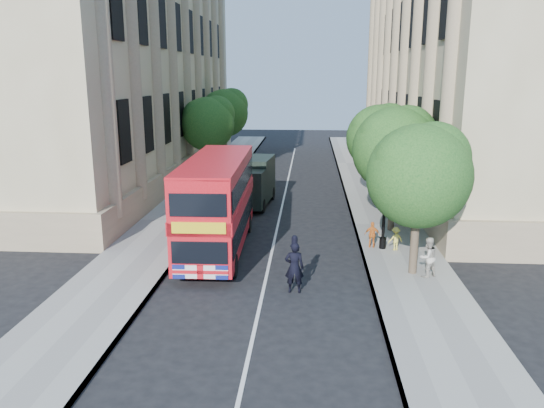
% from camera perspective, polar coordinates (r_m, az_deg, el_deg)
% --- Properties ---
extents(ground, '(120.00, 120.00, 0.00)m').
position_cam_1_polar(ground, '(18.96, -1.23, -10.53)').
color(ground, black).
rests_on(ground, ground).
extents(pavement_right, '(3.50, 80.00, 0.12)m').
position_cam_1_polar(pavement_right, '(28.58, 12.24, -2.28)').
color(pavement_right, gray).
rests_on(pavement_right, ground).
extents(pavement_left, '(3.50, 80.00, 0.12)m').
position_cam_1_polar(pavement_left, '(29.24, -10.68, -1.84)').
color(pavement_left, gray).
rests_on(pavement_left, ground).
extents(building_right, '(12.00, 38.00, 18.00)m').
position_cam_1_polar(building_right, '(42.98, 21.27, 14.46)').
color(building_right, tan).
rests_on(building_right, ground).
extents(building_left, '(12.00, 38.00, 18.00)m').
position_cam_1_polar(building_left, '(44.02, -16.98, 14.74)').
color(building_left, tan).
rests_on(building_left, ground).
extents(tree_right_near, '(4.00, 4.00, 6.08)m').
position_cam_1_polar(tree_right_near, '(20.97, 15.64, 3.50)').
color(tree_right_near, '#473828').
rests_on(tree_right_near, ground).
extents(tree_right_mid, '(4.20, 4.20, 6.37)m').
position_cam_1_polar(tree_right_mid, '(26.78, 13.19, 6.20)').
color(tree_right_mid, '#473828').
rests_on(tree_right_mid, ground).
extents(tree_right_far, '(4.00, 4.00, 6.15)m').
position_cam_1_polar(tree_right_far, '(32.70, 11.58, 7.36)').
color(tree_right_far, '#473828').
rests_on(tree_right_far, ground).
extents(tree_left_far, '(4.00, 4.00, 6.30)m').
position_cam_1_polar(tree_left_far, '(40.11, -6.89, 8.86)').
color(tree_left_far, '#473828').
rests_on(tree_left_far, ground).
extents(tree_left_back, '(4.20, 4.20, 6.65)m').
position_cam_1_polar(tree_left_back, '(47.95, -5.07, 10.00)').
color(tree_left_back, '#473828').
rests_on(tree_left_back, ground).
extents(lamp_post, '(0.32, 0.32, 5.16)m').
position_cam_1_polar(lamp_post, '(24.04, 12.05, 0.74)').
color(lamp_post, black).
rests_on(lamp_post, pavement_right).
extents(double_decker_bus, '(2.62, 9.06, 4.15)m').
position_cam_1_polar(double_decker_bus, '(23.65, -5.91, 0.23)').
color(double_decker_bus, red).
rests_on(double_decker_bus, ground).
extents(box_van, '(2.50, 5.17, 2.86)m').
position_cam_1_polar(box_van, '(32.12, -2.13, 2.26)').
color(box_van, black).
rests_on(box_van, ground).
extents(police_constable, '(0.72, 0.49, 1.93)m').
position_cam_1_polar(police_constable, '(19.45, 2.42, -6.83)').
color(police_constable, black).
rests_on(police_constable, ground).
extents(woman_pedestrian, '(0.97, 0.91, 1.60)m').
position_cam_1_polar(woman_pedestrian, '(21.48, 16.40, -5.51)').
color(woman_pedestrian, beige).
rests_on(woman_pedestrian, pavement_right).
extents(child_a, '(0.74, 0.39, 1.20)m').
position_cam_1_polar(child_a, '(24.53, 10.74, -3.27)').
color(child_a, orange).
rests_on(child_a, pavement_right).
extents(child_b, '(0.78, 0.62, 1.06)m').
position_cam_1_polar(child_b, '(24.41, 13.14, -3.65)').
color(child_b, '#F0E051').
rests_on(child_b, pavement_right).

